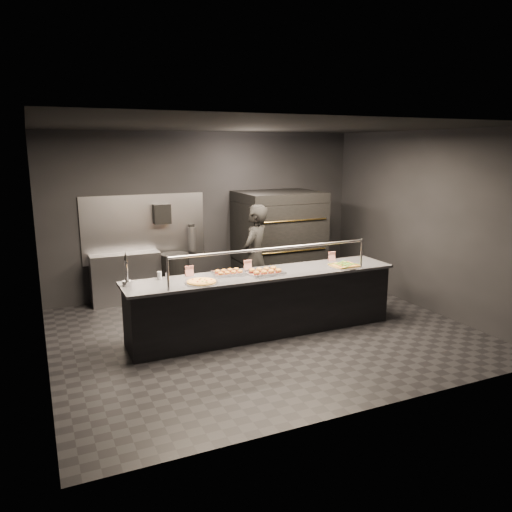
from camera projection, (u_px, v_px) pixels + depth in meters
name	position (u px, v px, depth m)	size (l,w,h in m)	color
room	(261.00, 234.00, 7.20)	(6.04, 6.00, 3.00)	black
service_counter	(264.00, 303.00, 7.39)	(4.10, 0.78, 1.37)	black
pizza_oven	(278.00, 242.00, 9.46)	(1.50, 1.23, 1.91)	black
prep_shelf	(126.00, 278.00, 8.82)	(1.20, 0.35, 0.90)	#99999E
towel_dispenser	(162.00, 214.00, 8.92)	(0.30, 0.20, 0.35)	black
fire_extinguisher	(192.00, 238.00, 9.26)	(0.14, 0.14, 0.51)	#B2B2B7
beer_tap	(127.00, 276.00, 6.59)	(0.12, 0.18, 0.47)	silver
round_pizza	(201.00, 282.00, 6.75)	(0.45, 0.45, 0.03)	silver
slider_tray_a	(229.00, 272.00, 7.22)	(0.51, 0.44, 0.07)	silver
slider_tray_b	(265.00, 272.00, 7.24)	(0.58, 0.48, 0.08)	silver
square_pizza	(344.00, 265.00, 7.68)	(0.48, 0.48, 0.05)	silver
condiment_jar	(162.00, 275.00, 6.95)	(0.16, 0.06, 0.11)	silver
tent_cards	(259.00, 264.00, 7.55)	(2.51, 0.04, 0.15)	white
trash_bin	(176.00, 277.00, 9.02)	(0.51, 0.51, 0.85)	black
worker	(255.00, 258.00, 8.38)	(0.66, 0.43, 1.80)	black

